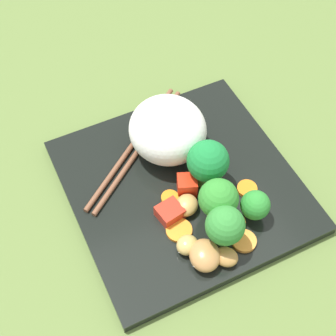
# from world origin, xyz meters

# --- Properties ---
(ground_plane) EXTENTS (1.10, 1.10, 0.02)m
(ground_plane) POSITION_xyz_m (0.00, 0.00, -0.01)
(ground_plane) COLOR #5C7538
(square_plate) EXTENTS (0.27, 0.27, 0.01)m
(square_plate) POSITION_xyz_m (0.00, 0.00, 0.01)
(square_plate) COLOR black
(square_plate) RESTS_ON ground_plane
(rice_mound) EXTENTS (0.10, 0.10, 0.07)m
(rice_mound) POSITION_xyz_m (-0.01, -0.06, 0.05)
(rice_mound) COLOR white
(rice_mound) RESTS_ON square_plate
(broccoli_floret_0) EXTENTS (0.04, 0.04, 0.06)m
(broccoli_floret_0) POSITION_xyz_m (-0.01, 0.09, 0.05)
(broccoli_floret_0) COLOR #74BC52
(broccoli_floret_0) RESTS_ON square_plate
(broccoli_floret_1) EXTENTS (0.04, 0.04, 0.06)m
(broccoli_floret_1) POSITION_xyz_m (-0.01, 0.06, 0.05)
(broccoli_floret_1) COLOR #5E9B42
(broccoli_floret_1) RESTS_ON square_plate
(broccoli_floret_2) EXTENTS (0.05, 0.05, 0.07)m
(broccoli_floret_2) POSITION_xyz_m (-0.03, 0.01, 0.05)
(broccoli_floret_2) COLOR #599F44
(broccoli_floret_2) RESTS_ON square_plate
(broccoli_floret_3) EXTENTS (0.03, 0.03, 0.04)m
(broccoli_floret_3) POSITION_xyz_m (-0.05, 0.08, 0.04)
(broccoli_floret_3) COLOR #68A84C
(broccoli_floret_3) RESTS_ON square_plate
(carrot_slice_0) EXTENTS (0.03, 0.03, 0.00)m
(carrot_slice_0) POSITION_xyz_m (0.03, 0.06, 0.02)
(carrot_slice_0) COLOR orange
(carrot_slice_0) RESTS_ON square_plate
(carrot_slice_1) EXTENTS (0.03, 0.03, 0.01)m
(carrot_slice_1) POSITION_xyz_m (-0.03, 0.04, 0.02)
(carrot_slice_1) COLOR orange
(carrot_slice_1) RESTS_ON square_plate
(carrot_slice_2) EXTENTS (0.04, 0.04, 0.00)m
(carrot_slice_2) POSITION_xyz_m (-0.03, 0.10, 0.02)
(carrot_slice_2) COLOR orange
(carrot_slice_2) RESTS_ON square_plate
(carrot_slice_3) EXTENTS (0.03, 0.03, 0.01)m
(carrot_slice_3) POSITION_xyz_m (-0.03, 0.08, 0.02)
(carrot_slice_3) COLOR orange
(carrot_slice_3) RESTS_ON square_plate
(carrot_slice_4) EXTENTS (0.03, 0.03, 0.00)m
(carrot_slice_4) POSITION_xyz_m (-0.07, 0.04, 0.02)
(carrot_slice_4) COLOR orange
(carrot_slice_4) RESTS_ON square_plate
(carrot_slice_5) EXTENTS (0.03, 0.03, 0.01)m
(carrot_slice_5) POSITION_xyz_m (0.02, 0.02, 0.02)
(carrot_slice_5) COLOR orange
(carrot_slice_5) RESTS_ON square_plate
(pepper_chunk_0) EXTENTS (0.03, 0.03, 0.02)m
(pepper_chunk_0) POSITION_xyz_m (0.03, 0.04, 0.02)
(pepper_chunk_0) COLOR red
(pepper_chunk_0) RESTS_ON square_plate
(pepper_chunk_1) EXTENTS (0.03, 0.03, 0.02)m
(pepper_chunk_1) POSITION_xyz_m (0.00, 0.01, 0.03)
(pepper_chunk_1) COLOR red
(pepper_chunk_1) RESTS_ON square_plate
(chicken_piece_0) EXTENTS (0.04, 0.03, 0.02)m
(chicken_piece_0) POSITION_xyz_m (-0.00, 0.11, 0.02)
(chicken_piece_0) COLOR #BA8444
(chicken_piece_0) RESTS_ON square_plate
(chicken_piece_1) EXTENTS (0.04, 0.05, 0.02)m
(chicken_piece_1) POSITION_xyz_m (0.02, 0.10, 0.02)
(chicken_piece_1) COLOR #BB824A
(chicken_piece_1) RESTS_ON square_plate
(chicken_piece_2) EXTENTS (0.03, 0.03, 0.02)m
(chicken_piece_2) POSITION_xyz_m (0.03, 0.08, 0.02)
(chicken_piece_2) COLOR tan
(chicken_piece_2) RESTS_ON square_plate
(chicken_piece_3) EXTENTS (0.04, 0.04, 0.02)m
(chicken_piece_3) POSITION_xyz_m (0.01, 0.04, 0.02)
(chicken_piece_3) COLOR tan
(chicken_piece_3) RESTS_ON square_plate
(chopstick_pair) EXTENTS (0.18, 0.15, 0.01)m
(chopstick_pair) POSITION_xyz_m (0.03, -0.07, 0.02)
(chopstick_pair) COLOR brown
(chopstick_pair) RESTS_ON square_plate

